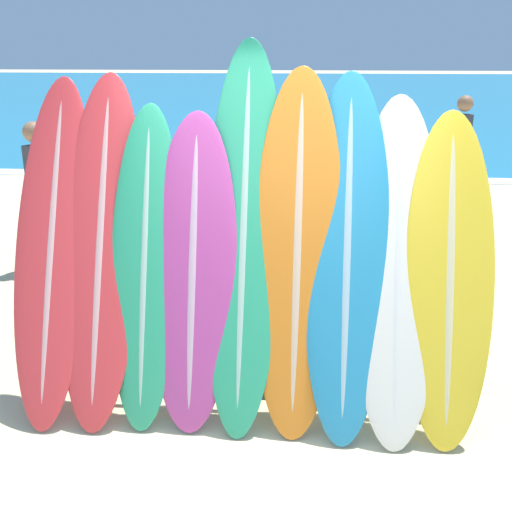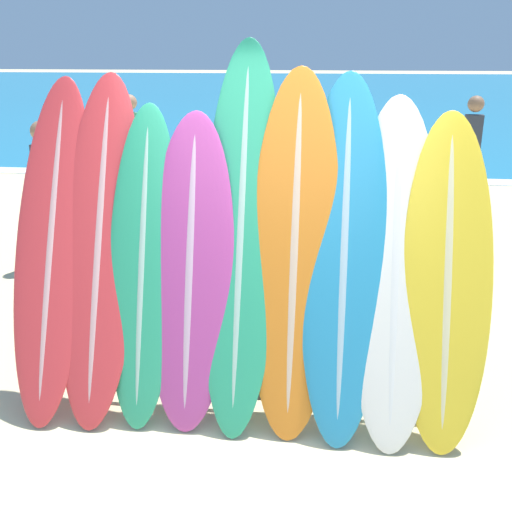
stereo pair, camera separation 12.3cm
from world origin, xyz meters
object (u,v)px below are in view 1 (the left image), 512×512
Objects in this scene: surfboard_rack at (245,351)px; surfboard_slot_4 at (244,236)px; surfboard_slot_0 at (53,250)px; surfboard_slot_6 at (347,256)px; surfboard_slot_5 at (297,253)px; person_far_left at (280,155)px; person_far_right at (460,150)px; surfboard_slot_8 at (449,279)px; surfboard_slot_2 at (145,267)px; person_near_water at (123,147)px; surfboard_slot_3 at (193,272)px; surfboard_slot_1 at (101,249)px; person_mid_beach at (40,191)px; surfboard_slot_7 at (397,269)px.

surfboard_rack is 1.18× the size of surfboard_slot_4.
surfboard_rack is 1.49m from surfboard_slot_0.
surfboard_slot_4 is 1.09× the size of surfboard_slot_6.
surfboard_slot_5 is 1.54× the size of person_far_left.
surfboard_slot_0 is 7.03m from person_far_right.
surfboard_slot_8 is at bearing 81.67° from person_far_right.
surfboard_rack is 1.95× the size of person_far_left.
surfboard_slot_2 is at bearing 64.92° from person_far_right.
surfboard_slot_6 is 1.30× the size of person_near_water.
surfboard_slot_0 reaches higher than person_far_left.
surfboard_slot_3 is at bearing -174.62° from surfboard_slot_5.
surfboard_slot_4 is at bearing 8.37° from surfboard_slot_2.
surfboard_slot_5 is 1.01× the size of surfboard_slot_6.
surfboard_slot_1 is 1.51× the size of person_far_left.
person_near_water is at bearing 117.74° from surfboard_slot_5.
surfboard_slot_0 is 1.99m from surfboard_slot_6.
surfboard_slot_6 reaches higher than person_near_water.
person_far_left is (-0.77, 5.90, -0.33)m from surfboard_slot_6.
surfboard_slot_1 reaches higher than surfboard_slot_2.
surfboard_slot_3 is at bearing 176.86° from surfboard_rack.
surfboard_slot_0 is 0.90× the size of surfboard_slot_4.
person_near_water is (-2.62, 5.72, 0.50)m from surfboard_rack.
surfboard_slot_6 is at bearing 7.21° from surfboard_rack.
surfboard_slot_8 is at bearing -3.99° from surfboard_slot_4.
surfboard_slot_5 reaches higher than person_mid_beach.
surfboard_rack is 1.75× the size of person_mid_beach.
surfboard_slot_1 is 1.11× the size of surfboard_slot_3.
surfboard_slot_5 is at bearing 177.02° from surfboard_slot_8.
surfboard_slot_6 is (1.01, 0.07, 0.13)m from surfboard_slot_3.
person_far_left is (-0.11, 5.98, 0.36)m from surfboard_rack.
surfboard_slot_2 is at bearing 178.10° from surfboard_slot_3.
person_far_right reaches higher than person_near_water.
surfboard_slot_6 reaches higher than surfboard_rack.
person_near_water is 2.53m from person_far_left.
surfboard_slot_6 is 6.52m from person_near_water.
surfboard_slot_6 is at bearing 75.58° from person_far_right.
person_far_left is (0.88, 5.90, -0.32)m from surfboard_slot_1.
surfboard_rack is at bearing -2.54° from surfboard_slot_2.
surfboard_slot_3 reaches higher than surfboard_rack.
person_near_water is at bearing 120.25° from surfboard_slot_6.
person_far_left is at bearing 94.38° from surfboard_slot_5.
person_mid_beach is at bearing 122.10° from surfboard_slot_1.
surfboard_slot_1 reaches higher than surfboard_slot_3.
surfboard_rack is 1.31× the size of surfboard_slot_0.
person_far_right is at bearing 70.83° from surfboard_slot_6.
surfboard_slot_1 is 1.65m from surfboard_slot_6.
person_far_left is at bearing 100.56° from surfboard_slot_7.
surfboard_slot_5 reaches higher than person_near_water.
surfboard_slot_1 is 0.98× the size of surfboard_slot_5.
surfboard_slot_8 is at bearing -15.41° from person_mid_beach.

